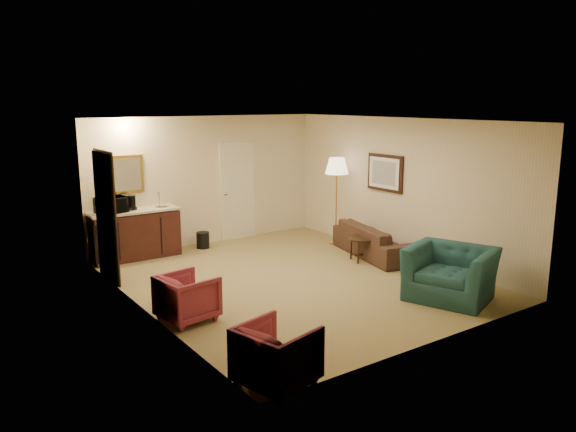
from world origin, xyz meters
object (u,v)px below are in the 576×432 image
(sofa, at_px, (376,235))
(coffee_maker, at_px, (132,203))
(rose_chair_far, at_px, (277,352))
(wetbar_cabinet, at_px, (135,234))
(rose_chair_near, at_px, (187,295))
(waste_bin, at_px, (203,240))
(microwave, at_px, (111,203))
(coffee_table, at_px, (367,248))
(floor_lamp, at_px, (336,201))
(teal_armchair, at_px, (451,265))

(sofa, bearing_deg, coffee_maker, 69.94)
(sofa, bearing_deg, rose_chair_far, 138.08)
(wetbar_cabinet, xyz_separation_m, rose_chair_near, (-0.50, -3.35, -0.11))
(sofa, distance_m, coffee_maker, 4.60)
(waste_bin, height_order, microwave, microwave)
(coffee_table, height_order, microwave, microwave)
(floor_lamp, height_order, microwave, floor_lamp)
(rose_chair_far, height_order, microwave, microwave)
(rose_chair_far, distance_m, coffee_maker, 5.58)
(wetbar_cabinet, xyz_separation_m, microwave, (-0.43, -0.05, 0.64))
(waste_bin, bearing_deg, sofa, -44.25)
(rose_chair_far, bearing_deg, floor_lamp, -59.87)
(floor_lamp, xyz_separation_m, coffee_maker, (-3.79, 1.32, 0.16))
(teal_armchair, height_order, floor_lamp, floor_lamp)
(rose_chair_far, relative_size, microwave, 1.41)
(waste_bin, bearing_deg, coffee_maker, 176.91)
(rose_chair_far, bearing_deg, coffee_maker, -19.33)
(wetbar_cabinet, relative_size, microwave, 3.14)
(coffee_maker, bearing_deg, teal_armchair, -67.68)
(sofa, height_order, waste_bin, sofa)
(rose_chair_near, bearing_deg, teal_armchair, -120.84)
(teal_armchair, xyz_separation_m, rose_chair_far, (-3.57, -0.70, -0.16))
(teal_armchair, xyz_separation_m, microwave, (-3.50, 4.76, 0.57))
(teal_armchair, distance_m, waste_bin, 5.06)
(wetbar_cabinet, distance_m, sofa, 4.53)
(wetbar_cabinet, distance_m, waste_bin, 1.38)
(waste_bin, bearing_deg, wetbar_cabinet, 177.03)
(teal_armchair, distance_m, floor_lamp, 3.58)
(sofa, height_order, rose_chair_far, sofa)
(rose_chair_near, bearing_deg, microwave, -9.87)
(sofa, relative_size, microwave, 3.91)
(rose_chair_near, xyz_separation_m, coffee_maker, (0.47, 3.36, 0.71))
(teal_armchair, bearing_deg, floor_lamp, 148.38)
(wetbar_cabinet, distance_m, coffee_maker, 0.60)
(sofa, relative_size, coffee_table, 2.62)
(teal_armchair, bearing_deg, microwave, -164.15)
(wetbar_cabinet, height_order, rose_chair_near, wetbar_cabinet)
(rose_chair_near, height_order, microwave, microwave)
(rose_chair_near, relative_size, coffee_table, 0.90)
(coffee_table, distance_m, coffee_maker, 4.42)
(waste_bin, bearing_deg, rose_chair_near, -119.40)
(sofa, distance_m, coffee_table, 0.42)
(teal_armchair, xyz_separation_m, rose_chair_near, (-3.57, 1.46, -0.17))
(coffee_table, height_order, floor_lamp, floor_lamp)
(coffee_table, bearing_deg, rose_chair_far, -143.58)
(teal_armchair, relative_size, coffee_maker, 4.41)
(wetbar_cabinet, xyz_separation_m, rose_chair_far, (-0.50, -5.51, -0.09))
(coffee_table, height_order, waste_bin, coffee_table)
(coffee_table, bearing_deg, coffee_maker, 143.19)
(rose_chair_far, distance_m, waste_bin, 5.75)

